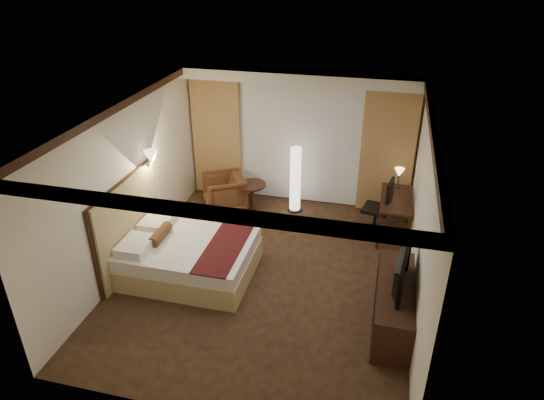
% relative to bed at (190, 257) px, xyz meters
% --- Properties ---
extents(floor, '(4.50, 5.50, 0.01)m').
position_rel_bed_xyz_m(floor, '(1.19, 0.25, -0.29)').
color(floor, black).
rests_on(floor, ground).
extents(ceiling, '(4.50, 5.50, 0.01)m').
position_rel_bed_xyz_m(ceiling, '(1.19, 0.25, 2.41)').
color(ceiling, white).
rests_on(ceiling, back_wall).
extents(back_wall, '(4.50, 0.02, 2.70)m').
position_rel_bed_xyz_m(back_wall, '(1.19, 3.00, 1.06)').
color(back_wall, silver).
rests_on(back_wall, floor).
extents(left_wall, '(0.02, 5.50, 2.70)m').
position_rel_bed_xyz_m(left_wall, '(-1.06, 0.25, 1.06)').
color(left_wall, silver).
rests_on(left_wall, floor).
extents(right_wall, '(0.02, 5.50, 2.70)m').
position_rel_bed_xyz_m(right_wall, '(3.44, 0.25, 1.06)').
color(right_wall, silver).
rests_on(right_wall, floor).
extents(crown_molding, '(4.50, 5.50, 0.12)m').
position_rel_bed_xyz_m(crown_molding, '(1.19, 0.25, 2.35)').
color(crown_molding, black).
rests_on(crown_molding, ceiling).
extents(soffit, '(4.50, 0.50, 0.20)m').
position_rel_bed_xyz_m(soffit, '(1.19, 2.75, 2.31)').
color(soffit, white).
rests_on(soffit, ceiling).
extents(curtain_sheer, '(2.48, 0.04, 2.45)m').
position_rel_bed_xyz_m(curtain_sheer, '(1.19, 2.92, 0.96)').
color(curtain_sheer, silver).
rests_on(curtain_sheer, back_wall).
extents(curtain_left_drape, '(1.00, 0.14, 2.45)m').
position_rel_bed_xyz_m(curtain_left_drape, '(-0.51, 2.86, 0.96)').
color(curtain_left_drape, '#A57F4B').
rests_on(curtain_left_drape, back_wall).
extents(curtain_right_drape, '(1.00, 0.14, 2.45)m').
position_rel_bed_xyz_m(curtain_right_drape, '(2.89, 2.86, 0.96)').
color(curtain_right_drape, '#A57F4B').
rests_on(curtain_right_drape, back_wall).
extents(wall_sconce, '(0.24, 0.24, 0.24)m').
position_rel_bed_xyz_m(wall_sconce, '(-0.90, 0.78, 1.33)').
color(wall_sconce, white).
rests_on(wall_sconce, left_wall).
extents(bed, '(1.99, 1.56, 0.58)m').
position_rel_bed_xyz_m(bed, '(0.00, 0.00, 0.00)').
color(bed, white).
rests_on(bed, floor).
extents(headboard, '(0.12, 1.86, 1.50)m').
position_rel_bed_xyz_m(headboard, '(-1.01, -0.00, 0.46)').
color(headboard, tan).
rests_on(headboard, floor).
extents(armchair, '(0.99, 1.01, 0.78)m').
position_rel_bed_xyz_m(armchair, '(-0.18, 2.21, 0.10)').
color(armchair, '#502918').
rests_on(armchair, floor).
extents(side_table, '(0.56, 0.56, 0.61)m').
position_rel_bed_xyz_m(side_table, '(0.40, 2.19, 0.01)').
color(side_table, black).
rests_on(side_table, floor).
extents(floor_lamp, '(0.28, 0.28, 1.35)m').
position_rel_bed_xyz_m(floor_lamp, '(1.22, 2.45, 0.38)').
color(floor_lamp, white).
rests_on(floor_lamp, floor).
extents(desk, '(0.55, 1.20, 0.75)m').
position_rel_bed_xyz_m(desk, '(3.14, 1.98, 0.08)').
color(desk, black).
rests_on(desk, floor).
extents(desk_lamp, '(0.18, 0.18, 0.34)m').
position_rel_bed_xyz_m(desk_lamp, '(3.14, 2.43, 0.63)').
color(desk_lamp, '#FFD899').
rests_on(desk_lamp, desk).
extents(office_chair, '(0.63, 0.63, 1.12)m').
position_rel_bed_xyz_m(office_chair, '(2.81, 1.93, 0.27)').
color(office_chair, black).
rests_on(office_chair, floor).
extents(dresser, '(0.50, 1.69, 0.66)m').
position_rel_bed_xyz_m(dresser, '(3.19, -0.44, 0.04)').
color(dresser, black).
rests_on(dresser, floor).
extents(television, '(0.69, 1.06, 0.13)m').
position_rel_bed_xyz_m(television, '(3.16, -0.44, 0.65)').
color(television, black).
rests_on(television, dresser).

